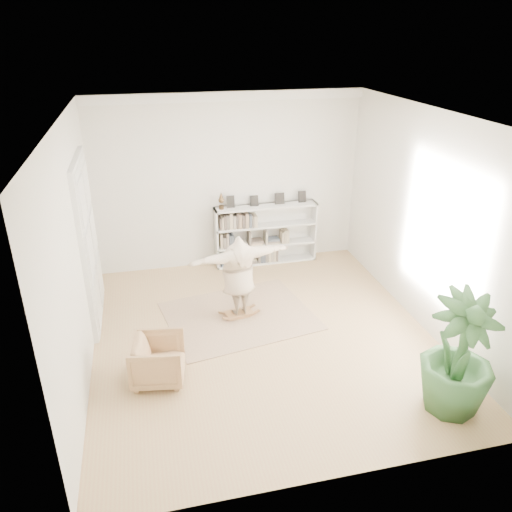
{
  "coord_description": "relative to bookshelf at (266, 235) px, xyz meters",
  "views": [
    {
      "loc": [
        -1.72,
        -6.81,
        4.73
      ],
      "look_at": [
        -0.03,
        0.4,
        1.3
      ],
      "focal_mm": 35.0,
      "sensor_mm": 36.0,
      "label": 1
    }
  ],
  "objects": [
    {
      "name": "floor",
      "position": [
        -0.74,
        -2.82,
        -0.64
      ],
      "size": [
        6.0,
        6.0,
        0.0
      ],
      "primitive_type": "plane",
      "color": "tan",
      "rests_on": "ground"
    },
    {
      "name": "room_shell",
      "position": [
        -0.74,
        0.12,
        2.87
      ],
      "size": [
        6.0,
        6.0,
        6.0
      ],
      "color": "silver",
      "rests_on": "floor"
    },
    {
      "name": "doors",
      "position": [
        -3.45,
        -1.52,
        0.76
      ],
      "size": [
        0.09,
        1.78,
        2.92
      ],
      "color": "white",
      "rests_on": "floor"
    },
    {
      "name": "bookshelf",
      "position": [
        0.0,
        0.0,
        0.0
      ],
      "size": [
        2.2,
        0.35,
        1.64
      ],
      "color": "silver",
      "rests_on": "floor"
    },
    {
      "name": "armchair",
      "position": [
        -2.5,
        -3.56,
        -0.29
      ],
      "size": [
        0.86,
        0.84,
        0.68
      ],
      "primitive_type": "imported",
      "rotation": [
        0.0,
        0.0,
        1.41
      ],
      "color": "tan",
      "rests_on": "floor"
    },
    {
      "name": "rug",
      "position": [
        -1.01,
        -2.12,
        -0.63
      ],
      "size": [
        2.81,
        2.41,
        0.02
      ],
      "primitive_type": "cube",
      "rotation": [
        0.0,
        0.0,
        0.18
      ],
      "color": "tan",
      "rests_on": "floor"
    },
    {
      "name": "rocker_board",
      "position": [
        -1.01,
        -2.12,
        -0.57
      ],
      "size": [
        0.52,
        0.37,
        0.1
      ],
      "rotation": [
        0.0,
        0.0,
        0.18
      ],
      "color": "brown",
      "rests_on": "rug"
    },
    {
      "name": "person",
      "position": [
        -1.01,
        -2.12,
        0.22
      ],
      "size": [
        1.86,
        0.8,
        1.47
      ],
      "primitive_type": "imported",
      "rotation": [
        0.0,
        0.0,
        3.32
      ],
      "color": "#C1AB91",
      "rests_on": "rocker_board"
    },
    {
      "name": "houseplant",
      "position": [
        1.31,
        -5.05,
        0.22
      ],
      "size": [
        1.04,
        1.04,
        1.71
      ],
      "primitive_type": "imported",
      "rotation": [
        0.0,
        0.0,
        0.08
      ],
      "color": "#2D562B",
      "rests_on": "floor"
    }
  ]
}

